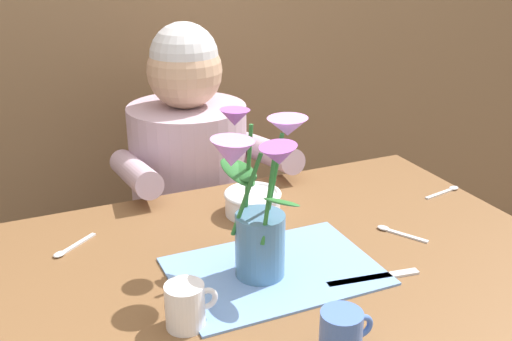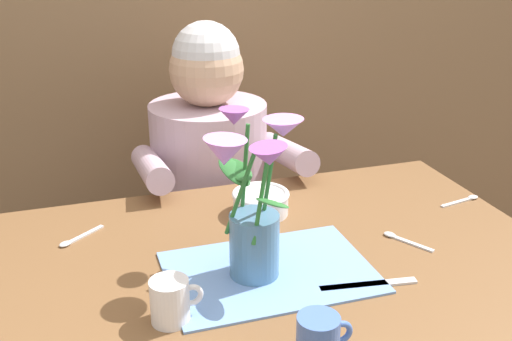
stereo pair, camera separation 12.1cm
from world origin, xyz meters
TOP-DOWN VIEW (x-y plane):
  - dining_table at (0.00, 0.00)m, footprint 1.20×0.80m
  - seated_person at (0.02, 0.62)m, footprint 0.45×0.47m
  - striped_placemat at (-0.02, -0.05)m, footprint 0.40×0.28m
  - flower_vase at (-0.05, -0.04)m, footprint 0.21×0.24m
  - ceramic_bowl at (0.05, 0.21)m, footprint 0.14×0.14m
  - dinner_knife at (0.15, -0.15)m, footprint 0.19×0.04m
  - ceramic_mug at (-0.03, -0.31)m, footprint 0.09×0.07m
  - tea_cup at (-0.23, -0.14)m, footprint 0.09×0.07m
  - spoon_0 at (0.30, -0.01)m, footprint 0.07×0.11m
  - spoon_1 at (0.56, 0.12)m, footprint 0.12×0.04m
  - spoon_2 at (-0.38, 0.21)m, footprint 0.10×0.09m

SIDE VIEW (x-z plane):
  - seated_person at x=0.02m, z-range 0.00..1.13m
  - dining_table at x=0.00m, z-range 0.27..1.01m
  - striped_placemat at x=-0.02m, z-range 0.74..0.74m
  - dinner_knife at x=0.15m, z-range 0.74..0.74m
  - spoon_0 at x=0.30m, z-range 0.74..0.75m
  - spoon_1 at x=0.56m, z-range 0.74..0.75m
  - spoon_2 at x=-0.38m, z-range 0.74..0.75m
  - ceramic_bowl at x=0.05m, z-range 0.74..0.80m
  - ceramic_mug at x=-0.03m, z-range 0.74..0.82m
  - tea_cup at x=-0.23m, z-range 0.74..0.82m
  - flower_vase at x=-0.05m, z-range 0.74..1.05m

